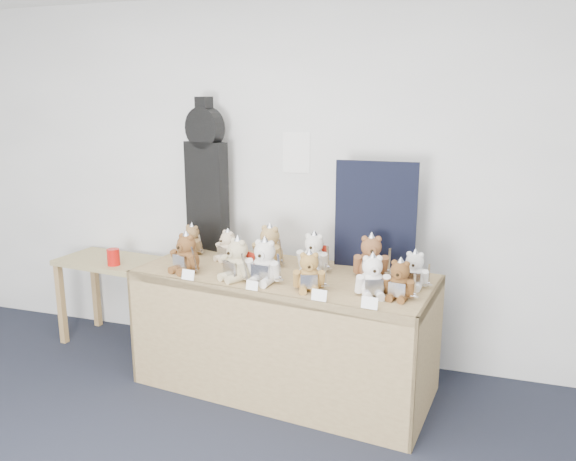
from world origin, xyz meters
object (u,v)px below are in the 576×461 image
(display_table, at_px, (279,302))
(teddy_back_right, at_px, (371,258))
(teddy_front_end, at_px, (400,281))
(red_cup, at_px, (113,257))
(teddy_front_centre, at_px, (264,263))
(teddy_front_far_right, at_px, (372,278))
(teddy_front_right, at_px, (309,273))
(teddy_back_centre_left, at_px, (269,247))
(guitar_case, at_px, (206,176))
(teddy_back_left, at_px, (227,247))
(teddy_front_far_left, at_px, (186,254))
(side_table, at_px, (113,274))
(teddy_front_left, at_px, (237,261))
(teddy_back_far_left, at_px, (192,241))
(teddy_back_centre_right, at_px, (314,254))
(teddy_back_end, at_px, (414,271))

(display_table, height_order, teddy_back_right, teddy_back_right)
(display_table, height_order, teddy_front_end, teddy_front_end)
(display_table, distance_m, red_cup, 1.45)
(teddy_front_centre, xyz_separation_m, teddy_front_far_right, (0.69, -0.04, -0.01))
(teddy_front_right, bearing_deg, teddy_back_centre_left, 118.70)
(guitar_case, relative_size, teddy_back_left, 4.61)
(teddy_front_far_left, distance_m, teddy_back_centre_left, 0.58)
(side_table, xyz_separation_m, teddy_front_right, (1.80, -0.54, 0.35))
(side_table, relative_size, teddy_front_centre, 2.81)
(side_table, relative_size, teddy_front_left, 2.90)
(side_table, bearing_deg, teddy_back_far_left, 3.79)
(teddy_front_centre, xyz_separation_m, teddy_front_end, (0.85, -0.03, -0.02))
(display_table, distance_m, teddy_back_centre_left, 0.41)
(teddy_front_centre, relative_size, teddy_front_far_right, 1.13)
(guitar_case, relative_size, teddy_back_centre_left, 3.59)
(teddy_front_centre, bearing_deg, teddy_front_left, -176.79)
(teddy_back_far_left, bearing_deg, side_table, -174.73)
(side_table, distance_m, teddy_front_centre, 1.61)
(teddy_front_far_left, bearing_deg, teddy_back_far_left, 131.49)
(display_table, xyz_separation_m, teddy_back_right, (0.57, 0.18, 0.30))
(teddy_front_far_right, xyz_separation_m, teddy_back_centre_right, (-0.46, 0.36, 0.01))
(display_table, height_order, side_table, display_table)
(guitar_case, distance_m, teddy_back_left, 0.60)
(display_table, distance_m, teddy_back_centre_right, 0.39)
(side_table, height_order, teddy_back_right, teddy_back_right)
(red_cup, bearing_deg, display_table, -8.53)
(teddy_back_centre_right, bearing_deg, red_cup, -178.81)
(teddy_front_centre, distance_m, teddy_back_far_left, 0.88)
(display_table, distance_m, guitar_case, 1.17)
(teddy_front_far_left, height_order, teddy_back_left, teddy_front_far_left)
(teddy_front_far_right, height_order, teddy_front_end, teddy_front_far_right)
(teddy_front_left, height_order, teddy_back_centre_right, teddy_front_left)
(teddy_front_right, xyz_separation_m, teddy_back_end, (0.60, 0.25, -0.01))
(side_table, height_order, teddy_front_far_left, teddy_front_far_left)
(side_table, bearing_deg, display_table, -6.56)
(teddy_front_far_right, relative_size, teddy_back_far_left, 1.11)
(teddy_front_left, bearing_deg, teddy_back_far_left, 170.59)
(side_table, height_order, teddy_front_left, teddy_front_left)
(guitar_case, xyz_separation_m, teddy_back_left, (0.28, -0.26, -0.47))
(display_table, height_order, teddy_back_end, teddy_back_end)
(teddy_back_centre_left, bearing_deg, teddy_back_far_left, -172.17)
(display_table, height_order, teddy_front_far_right, teddy_front_far_right)
(teddy_back_right, height_order, teddy_back_far_left, teddy_back_right)
(teddy_front_end, bearing_deg, teddy_back_right, 130.70)
(display_table, xyz_separation_m, teddy_front_end, (0.80, -0.17, 0.28))
(teddy_front_far_left, distance_m, teddy_back_end, 1.50)
(teddy_front_end, relative_size, teddy_back_far_left, 1.04)
(teddy_front_far_right, bearing_deg, guitar_case, 133.59)
(teddy_front_left, bearing_deg, teddy_back_centre_right, 66.32)
(teddy_front_centre, bearing_deg, teddy_front_end, 2.69)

